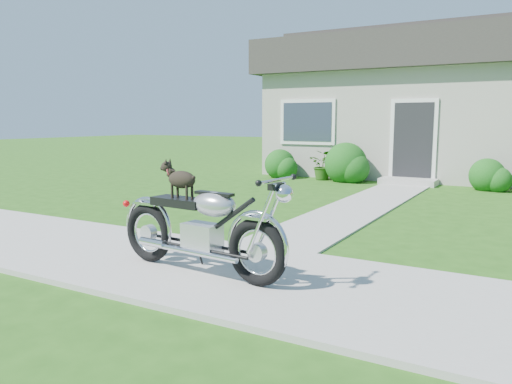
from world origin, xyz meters
TOP-DOWN VIEW (x-y plane):
  - ground at (0.00, 0.00)m, footprint 80.00×80.00m
  - sidewalk at (0.00, 0.00)m, footprint 24.00×2.20m
  - walkway at (-1.50, 5.00)m, footprint 1.20×8.00m
  - house at (-0.00, 11.99)m, footprint 12.60×7.03m
  - shrub_row at (-0.66, 8.50)m, footprint 10.96×1.14m
  - potted_plant_left at (-3.80, 8.55)m, footprint 0.83×0.75m
  - motorcycle_with_dog at (-1.64, -0.23)m, footprint 2.22×0.60m

SIDE VIEW (x-z plane):
  - ground at x=0.00m, z-range 0.00..0.00m
  - walkway at x=-1.50m, z-range 0.00..0.03m
  - sidewalk at x=0.00m, z-range 0.00..0.04m
  - shrub_row at x=-0.66m, z-range -0.16..0.98m
  - potted_plant_left at x=-3.80m, z-range 0.00..0.83m
  - motorcycle_with_dog at x=-1.64m, z-range -0.03..1.13m
  - house at x=0.00m, z-range -0.09..4.41m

